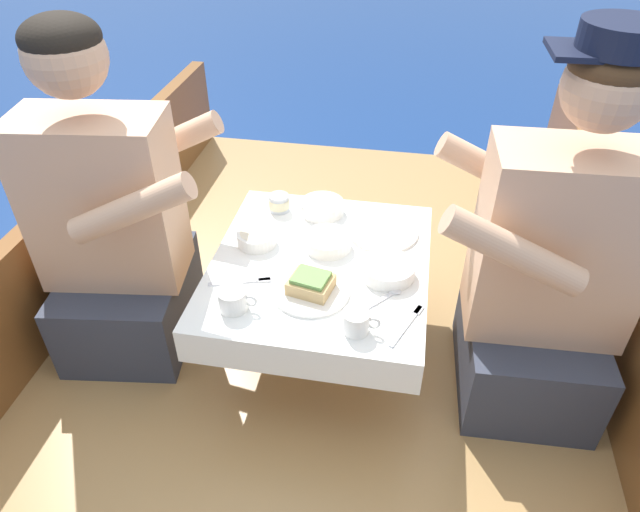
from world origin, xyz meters
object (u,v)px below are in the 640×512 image
person_starboard (547,275)px  sandwich (311,283)px  coffee_cup_port (233,299)px  coffee_cup_starboard (356,321)px  tin_can (279,203)px  person_port (114,231)px

person_starboard → sandwich: bearing=7.6°
coffee_cup_port → coffee_cup_starboard: 0.32m
person_starboard → coffee_cup_port: 0.82m
coffee_cup_starboard → tin_can: 0.59m
person_port → coffee_cup_port: bearing=-33.5°
person_port → person_starboard: size_ratio=0.96×
coffee_cup_port → tin_can: 0.48m
sandwich → tin_can: sandwich is taller
sandwich → person_port: bearing=169.9°
coffee_cup_starboard → person_starboard: bearing=26.0°
person_starboard → coffee_cup_port: person_starboard is taller
person_starboard → coffee_cup_port: (-0.79, -0.20, -0.03)m
tin_can → person_port: bearing=-147.6°
coffee_cup_port → sandwich: bearing=27.6°
sandwich → coffee_cup_port: bearing=-152.4°
person_starboard → coffee_cup_starboard: size_ratio=11.11×
sandwich → coffee_cup_port: size_ratio=1.23×
person_port → coffee_cup_port: 0.47m
tin_can → sandwich: bearing=-64.9°
person_starboard → tin_can: size_ratio=15.76×
sandwich → coffee_cup_starboard: 0.18m
person_port → person_starboard: person_starboard is taller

